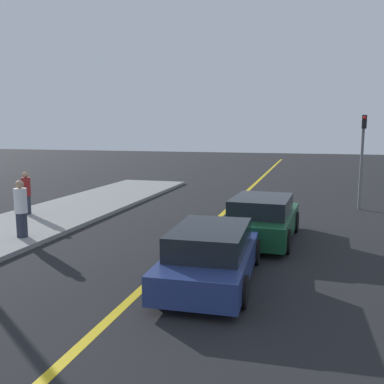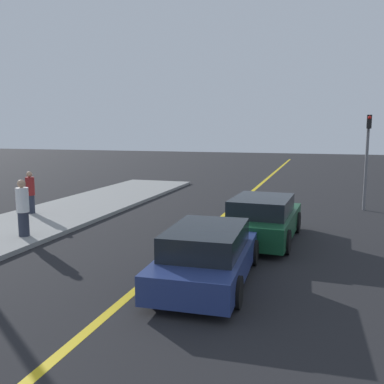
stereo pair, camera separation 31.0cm
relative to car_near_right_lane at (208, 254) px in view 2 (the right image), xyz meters
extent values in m
cube|color=gold|center=(-1.31, 9.61, -0.60)|extent=(0.20, 60.00, 0.01)
cube|color=gray|center=(-7.40, 3.80, -0.54)|extent=(3.89, 24.39, 0.14)
cube|color=navy|center=(0.00, 0.06, -0.15)|extent=(1.91, 4.41, 0.57)
cube|color=black|center=(0.00, -0.15, 0.40)|extent=(1.62, 2.45, 0.51)
cylinder|color=black|center=(-0.88, 1.38, -0.29)|extent=(0.24, 0.64, 0.63)
cylinder|color=black|center=(0.77, 1.44, -0.29)|extent=(0.24, 0.64, 0.63)
cylinder|color=black|center=(-0.77, -1.32, -0.29)|extent=(0.24, 0.64, 0.63)
cylinder|color=black|center=(0.88, -1.25, -0.29)|extent=(0.24, 0.64, 0.63)
cube|color=#144728|center=(0.65, 3.93, -0.09)|extent=(2.04, 4.25, 0.66)
cube|color=black|center=(0.65, 3.72, 0.49)|extent=(1.73, 2.37, 0.51)
cylinder|color=black|center=(-0.18, 5.26, -0.27)|extent=(0.25, 0.69, 0.68)
cylinder|color=black|center=(1.59, 5.18, -0.27)|extent=(0.25, 0.69, 0.68)
cylinder|color=black|center=(-0.29, 2.67, -0.27)|extent=(0.25, 0.69, 0.68)
cylinder|color=black|center=(1.48, 2.60, -0.27)|extent=(0.25, 0.69, 0.68)
cylinder|color=#282D3D|center=(-6.25, 1.72, -0.10)|extent=(0.32, 0.32, 0.74)
cylinder|color=silver|center=(-6.25, 1.72, 0.64)|extent=(0.37, 0.37, 0.74)
sphere|color=tan|center=(-6.25, 1.72, 1.13)|extent=(0.24, 0.24, 0.24)
cylinder|color=#282D3D|center=(-8.35, 4.78, -0.12)|extent=(0.28, 0.28, 0.70)
cylinder|color=maroon|center=(-8.35, 4.78, 0.58)|extent=(0.33, 0.33, 0.70)
sphere|color=tan|center=(-8.35, 4.78, 1.04)|extent=(0.22, 0.22, 0.22)
cylinder|color=slate|center=(4.02, 10.03, 1.35)|extent=(0.12, 0.12, 3.92)
cube|color=black|center=(4.02, 9.85, 3.04)|extent=(0.18, 0.18, 0.55)
sphere|color=red|center=(4.02, 9.76, 3.20)|extent=(0.14, 0.14, 0.14)
camera|label=1|loc=(2.08, -8.93, 2.76)|focal=40.00mm
camera|label=2|loc=(2.38, -8.85, 2.76)|focal=40.00mm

